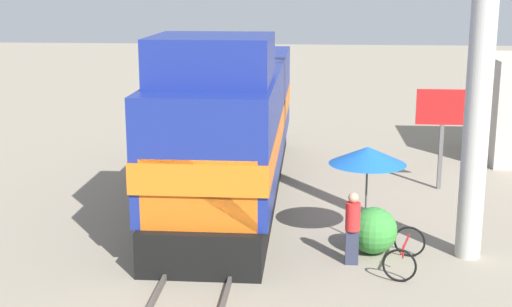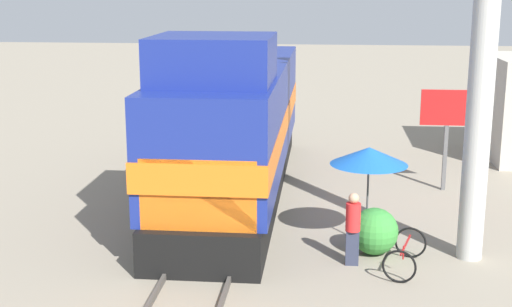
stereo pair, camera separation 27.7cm
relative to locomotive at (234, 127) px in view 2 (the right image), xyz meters
The scene contains 10 objects.
ground_plane 3.55m from the locomotive, 90.00° to the right, with size 120.00×120.00×0.00m, color gray.
rail_near 3.57m from the locomotive, 104.31° to the right, with size 0.08×35.55×0.15m, color #4C4742.
rail_far 3.57m from the locomotive, 75.69° to the right, with size 0.08×35.55×0.15m, color #4C4742.
locomotive is the anchor object (origin of this frame).
utility_pole 8.35m from the locomotive, 35.69° to the right, with size 1.80×0.59×11.15m.
vendor_umbrella 5.36m from the locomotive, 44.96° to the right, with size 1.89×1.89×2.48m.
billboard_sign 6.61m from the locomotive, 11.89° to the left, with size 1.65×0.12×3.18m.
shrub_cluster 6.13m from the locomotive, 48.21° to the right, with size 1.13×1.13×1.13m, color #388C38.
person_bystander 6.29m from the locomotive, 56.62° to the right, with size 0.34×0.34×1.72m.
bicycle 7.26m from the locomotive, 49.44° to the right, with size 1.15×1.76×0.75m.
Camera 2 is at (2.71, -17.93, 6.31)m, focal length 50.00 mm.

